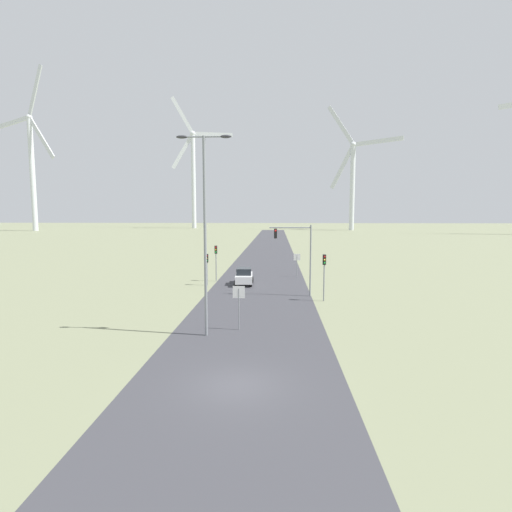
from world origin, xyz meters
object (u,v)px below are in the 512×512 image
Objects in this scene: car_approaching at (244,276)px; wind_turbine_far_left at (32,161)px; stop_sign_far at (297,261)px; traffic_light_post_near_left at (216,255)px; wind_turbine_left at (193,170)px; wind_turbine_center at (353,176)px; stop_sign_near at (239,299)px; streetlamp at (205,216)px; traffic_light_mast_overhead at (297,247)px; traffic_light_post_near_right at (324,267)px; traffic_light_post_mid_left at (207,262)px.

wind_turbine_far_left is at bearing 128.72° from car_approaching.
stop_sign_far is 10.06m from traffic_light_post_near_left.
wind_turbine_left is 1.16× the size of wind_turbine_center.
wind_turbine_far_left is (-103.80, 145.11, 28.19)m from stop_sign_near.
streetlamp is at bearing -146.44° from stop_sign_near.
stop_sign_near is 12.26m from traffic_light_mast_overhead.
traffic_light_mast_overhead is 0.10× the size of wind_turbine_left.
car_approaching is at bearing 93.56° from stop_sign_near.
traffic_light_post_near_right reaches higher than car_approaching.
wind_turbine_left is at bearing 104.84° from traffic_light_mast_overhead.
traffic_light_mast_overhead is at bearing -28.32° from traffic_light_post_mid_left.
traffic_light_mast_overhead reaches higher than car_approaching.
car_approaching is 0.06× the size of wind_turbine_left.
traffic_light_post_mid_left reaches higher than stop_sign_far.
traffic_light_post_mid_left is at bearing 99.76° from streetlamp.
traffic_light_post_mid_left is 0.05× the size of wind_turbine_left.
traffic_light_post_near_right is at bearing -45.62° from car_approaching.
streetlamp is 4.19× the size of stop_sign_near.
streetlamp is 166.67m from wind_turbine_center.
wind_turbine_center is at bearing 77.73° from traffic_light_mast_overhead.
stop_sign_far is (6.89, 23.77, -5.57)m from streetlamp.
traffic_light_post_mid_left is 0.06× the size of wind_turbine_center.
car_approaching is at bearing 10.96° from traffic_light_post_mid_left.
traffic_light_mast_overhead is (8.75, -7.68, 1.66)m from traffic_light_post_near_left.
wind_turbine_far_left is (-99.41, 126.26, 27.28)m from traffic_light_post_near_left.
car_approaching is at bearing -137.32° from stop_sign_far.
stop_sign_far is 0.43× the size of traffic_light_mast_overhead.
wind_turbine_far_left reaches higher than stop_sign_near.
stop_sign_far is 0.04× the size of wind_turbine_left.
stop_sign_near is 0.04× the size of wind_turbine_far_left.
wind_turbine_far_left is at bearing 124.82° from streetlamp.
wind_turbine_far_left is at bearing 125.58° from stop_sign_near.
wind_turbine_center is at bearing 73.83° from traffic_light_post_mid_left.
traffic_light_post_near_right is (1.70, -13.38, 1.04)m from stop_sign_far.
traffic_light_post_mid_left is 0.51× the size of traffic_light_mast_overhead.
stop_sign_far is at bearing 42.68° from car_approaching.
wind_turbine_center is (140.51, 14.81, -5.60)m from wind_turbine_far_left.
traffic_light_post_mid_left is (-0.57, -2.65, -0.49)m from traffic_light_post_near_left.
car_approaching is (-7.69, 7.86, -2.11)m from traffic_light_post_near_right.
streetlamp is 0.18× the size of wind_turbine_far_left.
wind_turbine_left is at bearing 106.04° from stop_sign_far.
traffic_light_mast_overhead is (4.36, 11.17, 2.57)m from stop_sign_near.
traffic_light_post_mid_left is at bearing -77.80° from wind_turbine_left.
traffic_light_mast_overhead is at bearing -41.27° from traffic_light_post_near_left.
stop_sign_near is 0.87× the size of traffic_light_post_mid_left.
traffic_light_mast_overhead is 174.05m from wind_turbine_far_left.
wind_turbine_far_left is (-108.73, 122.63, 28.27)m from stop_sign_far.
streetlamp reaches higher than traffic_light_post_near_right.
traffic_light_post_near_right reaches higher than stop_sign_far.
traffic_light_post_near_left is at bearing 96.90° from streetlamp.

